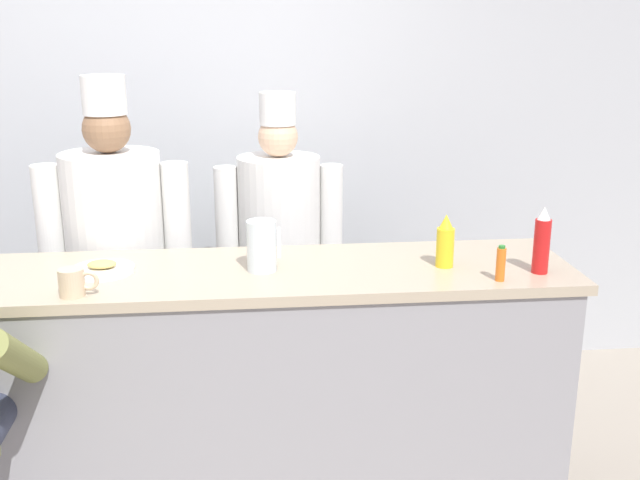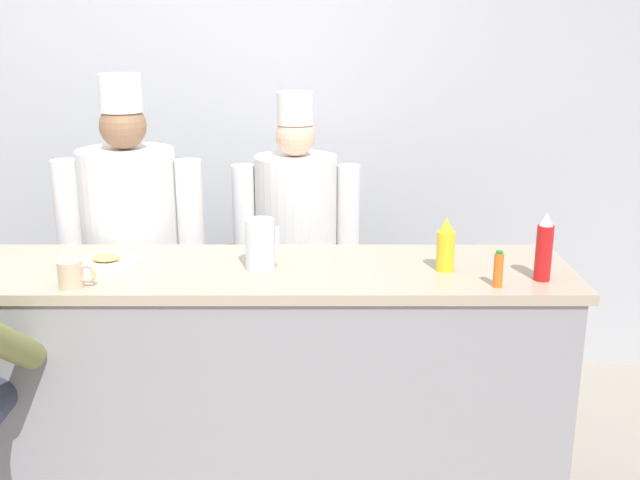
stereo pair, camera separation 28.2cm
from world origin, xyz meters
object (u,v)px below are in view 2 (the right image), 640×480
Objects in this scene: water_pitcher_clear at (262,244)px; coffee_mug_tan at (74,274)px; cook_in_whites_near at (134,246)px; mustard_bottle_yellow at (448,246)px; hot_sauce_bottle_orange at (501,270)px; cook_in_whites_far at (299,239)px; ketchup_bottle_red at (546,249)px; breakfast_plate at (109,262)px.

water_pitcher_clear is 0.69m from coffee_mug_tan.
coffee_mug_tan is at bearing -90.79° from cook_in_whites_near.
mustard_bottle_yellow is 1.07× the size of water_pitcher_clear.
hot_sauce_bottle_orange is at bearing -48.80° from mustard_bottle_yellow.
cook_in_whites_far reaches higher than coffee_mug_tan.
ketchup_bottle_red is 1.71m from coffee_mug_tan.
cook_in_whites_near reaches higher than cook_in_whites_far.
cook_in_whites_far is (0.76, 0.32, -0.06)m from cook_in_whites_near.
mustard_bottle_yellow is 1.51× the size of coffee_mug_tan.
water_pitcher_clear reaches higher than hot_sauce_bottle_orange.
hot_sauce_bottle_orange is 1.49m from breakfast_plate.
cook_in_whites_near is at bearing 137.74° from water_pitcher_clear.
cook_in_whites_far is at bearing 55.60° from coffee_mug_tan.
coffee_mug_tan is (-1.71, -0.08, -0.07)m from ketchup_bottle_red.
mustard_bottle_yellow reaches higher than water_pitcher_clear.
ketchup_bottle_red is 1.06m from water_pitcher_clear.
cook_in_whites_far is (0.11, 0.91, -0.24)m from water_pitcher_clear.
hot_sauce_bottle_orange is 0.08× the size of cook_in_whites_far.
ketchup_bottle_red is at bearing 22.28° from hot_sauce_bottle_orange.
ketchup_bottle_red is 1.86× the size of coffee_mug_tan.
cook_in_whites_near reaches higher than breakfast_plate.
water_pitcher_clear is 1.42× the size of coffee_mug_tan.
breakfast_plate is 0.26m from coffee_mug_tan.
breakfast_plate is 0.56m from cook_in_whites_near.
coffee_mug_tan is at bearing -177.34° from ketchup_bottle_red.
cook_in_whites_far reaches higher than ketchup_bottle_red.
mustard_bottle_yellow is 1.50m from cook_in_whites_near.
breakfast_plate is 1.14m from cook_in_whites_far.
water_pitcher_clear is at bearing 178.09° from mustard_bottle_yellow.
breakfast_plate is (-1.65, 0.17, -0.11)m from ketchup_bottle_red.
hot_sauce_bottle_orange is 0.97× the size of coffee_mug_tan.
cook_in_whites_near is 0.82m from cook_in_whites_far.
hot_sauce_bottle_orange is 0.69× the size of water_pitcher_clear.
breakfast_plate is at bearing 177.36° from mustard_bottle_yellow.
breakfast_plate is at bearing -85.72° from cook_in_whites_near.
cook_in_whites_near is 1.07× the size of cook_in_whites_far.
breakfast_plate is (-1.31, 0.06, -0.08)m from mustard_bottle_yellow.
ketchup_bottle_red is at bearing -47.95° from cook_in_whites_far.
mustard_bottle_yellow is (-0.34, 0.11, -0.02)m from ketchup_bottle_red.
cook_in_whites_near reaches higher than ketchup_bottle_red.
cook_in_whites_near is (-1.35, 0.61, -0.18)m from mustard_bottle_yellow.
breakfast_plate is at bearing 170.61° from hot_sauce_bottle_orange.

